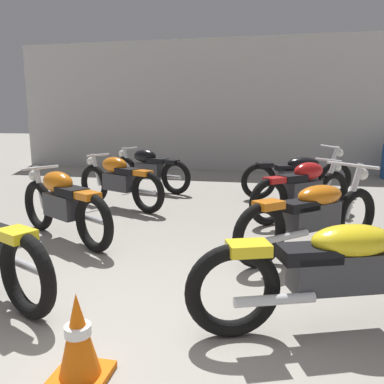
# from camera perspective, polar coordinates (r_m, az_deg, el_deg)

# --- Properties ---
(ground_plane) EXTENTS (60.00, 60.00, 0.00)m
(ground_plane) POSITION_cam_1_polar(r_m,az_deg,el_deg) (2.68, -13.49, -23.50)
(ground_plane) COLOR gray
(back_wall) EXTENTS (12.88, 0.24, 3.60)m
(back_wall) POSITION_cam_1_polar(r_m,az_deg,el_deg) (11.12, 6.70, 12.43)
(back_wall) COLOR #BCBAB7
(back_wall) RESTS_ON ground
(motorcycle_left_row_1) EXTENTS (1.75, 1.10, 0.88)m
(motorcycle_left_row_1) POSITION_cam_1_polar(r_m,az_deg,el_deg) (5.01, -18.38, -1.60)
(motorcycle_left_row_1) COLOR black
(motorcycle_left_row_1) RESTS_ON ground
(motorcycle_left_row_2) EXTENTS (1.82, 0.95, 0.88)m
(motorcycle_left_row_2) POSITION_cam_1_polar(r_m,az_deg,el_deg) (6.58, -10.66, 1.66)
(motorcycle_left_row_2) COLOR black
(motorcycle_left_row_2) RESTS_ON ground
(motorcycle_left_row_3) EXTENTS (1.89, 0.78, 0.88)m
(motorcycle_left_row_3) POSITION_cam_1_polar(r_m,az_deg,el_deg) (7.99, -6.35, 3.40)
(motorcycle_left_row_3) COLOR black
(motorcycle_left_row_3) RESTS_ON ground
(motorcycle_right_row_0) EXTENTS (2.08, 0.96, 0.97)m
(motorcycle_right_row_0) POSITION_cam_1_polar(r_m,az_deg,el_deg) (2.97, 20.73, -10.43)
(motorcycle_right_row_0) COLOR black
(motorcycle_right_row_0) RESTS_ON ground
(motorcycle_right_row_1) EXTENTS (1.66, 1.56, 0.97)m
(motorcycle_right_row_1) POSITION_cam_1_polar(r_m,az_deg,el_deg) (4.48, 17.37, -3.10)
(motorcycle_right_row_1) COLOR black
(motorcycle_right_row_1) RESTS_ON ground
(motorcycle_right_row_2) EXTENTS (1.53, 1.40, 0.88)m
(motorcycle_right_row_2) POSITION_cam_1_polar(r_m,az_deg,el_deg) (5.96, 15.99, 0.46)
(motorcycle_right_row_2) COLOR black
(motorcycle_right_row_2) RESTS_ON ground
(motorcycle_right_row_3) EXTENTS (2.07, 0.97, 0.97)m
(motorcycle_right_row_3) POSITION_cam_1_polar(r_m,az_deg,el_deg) (7.51, 15.31, 2.55)
(motorcycle_right_row_3) COLOR black
(motorcycle_right_row_3) RESTS_ON ground
(traffic_cone) EXTENTS (0.32, 0.32, 0.54)m
(traffic_cone) POSITION_cam_1_polar(r_m,az_deg,el_deg) (2.45, -16.30, -19.98)
(traffic_cone) COLOR orange
(traffic_cone) RESTS_ON ground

